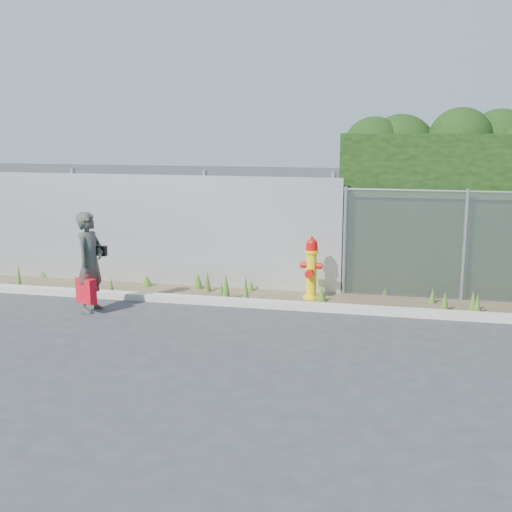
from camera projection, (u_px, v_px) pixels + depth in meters
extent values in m
plane|color=#333436|center=(256.00, 341.00, 9.54)|extent=(80.00, 80.00, 0.00)
cube|color=#ADA69C|center=(278.00, 305.00, 11.26)|extent=(16.00, 0.22, 0.12)
cube|color=#4E402C|center=(283.00, 299.00, 11.84)|extent=(16.00, 1.20, 0.01)
cone|color=#33591A|center=(147.00, 281.00, 12.71)|extent=(0.23, 0.23, 0.24)
cone|color=#33591A|center=(45.00, 269.00, 13.51)|extent=(0.23, 0.23, 0.35)
cone|color=#33591A|center=(95.00, 287.00, 12.23)|extent=(0.13, 0.13, 0.25)
cone|color=#33591A|center=(385.00, 291.00, 12.05)|extent=(0.12, 0.12, 0.18)
cone|color=#33591A|center=(246.00, 290.00, 11.53)|extent=(0.14, 0.14, 0.49)
cone|color=#33591A|center=(226.00, 287.00, 11.68)|extent=(0.17, 0.17, 0.51)
cone|color=#33591A|center=(111.00, 285.00, 12.19)|extent=(0.11, 0.11, 0.32)
cone|color=#33591A|center=(445.00, 302.00, 10.99)|extent=(0.16, 0.16, 0.35)
cone|color=#33591A|center=(207.00, 282.00, 12.30)|extent=(0.13, 0.13, 0.42)
cone|color=#33591A|center=(473.00, 302.00, 10.92)|extent=(0.17, 0.17, 0.38)
cone|color=#33591A|center=(477.00, 305.00, 10.82)|extent=(0.16, 0.16, 0.36)
cone|color=#33591A|center=(319.00, 286.00, 12.32)|extent=(0.14, 0.14, 0.23)
cone|color=#33591A|center=(198.00, 281.00, 12.51)|extent=(0.19, 0.19, 0.32)
cone|color=#33591A|center=(322.00, 295.00, 11.60)|extent=(0.20, 0.20, 0.29)
cone|color=#33591A|center=(19.00, 276.00, 12.57)|extent=(0.09, 0.09, 0.52)
cone|color=#33591A|center=(432.00, 296.00, 11.48)|extent=(0.12, 0.12, 0.30)
cone|color=#33591A|center=(251.00, 286.00, 12.37)|extent=(0.13, 0.13, 0.22)
cone|color=#33591A|center=(221.00, 291.00, 11.77)|extent=(0.11, 0.11, 0.32)
cube|color=silver|center=(130.00, 229.00, 12.88)|extent=(8.50, 0.08, 2.20)
cylinder|color=gray|center=(75.00, 224.00, 13.24)|extent=(0.10, 0.10, 2.30)
cylinder|color=gray|center=(205.00, 229.00, 12.66)|extent=(0.10, 0.10, 2.30)
cylinder|color=gray|center=(332.00, 233.00, 12.13)|extent=(0.10, 0.10, 2.30)
cylinder|color=gray|center=(345.00, 241.00, 11.99)|extent=(0.07, 0.07, 2.05)
cylinder|color=gray|center=(465.00, 246.00, 11.54)|extent=(0.07, 0.07, 2.05)
sphere|color=black|center=(374.00, 147.00, 12.46)|extent=(1.19, 1.19, 1.19)
sphere|color=black|center=(401.00, 150.00, 12.57)|extent=(1.38, 1.38, 1.38)
sphere|color=black|center=(461.00, 140.00, 12.02)|extent=(1.22, 1.22, 1.22)
sphere|color=black|center=(499.00, 141.00, 12.18)|extent=(1.23, 1.23, 1.23)
cylinder|color=yellow|center=(311.00, 298.00, 11.80)|extent=(0.29, 0.29, 0.06)
cylinder|color=yellow|center=(311.00, 276.00, 11.72)|extent=(0.19, 0.19, 0.88)
cylinder|color=yellow|center=(312.00, 251.00, 11.63)|extent=(0.25, 0.25, 0.05)
cylinder|color=#B20F0A|center=(312.00, 247.00, 11.61)|extent=(0.22, 0.22, 0.10)
sphere|color=#B20F0A|center=(312.00, 244.00, 11.60)|extent=(0.20, 0.20, 0.20)
cylinder|color=#B20F0A|center=(312.00, 238.00, 11.58)|extent=(0.05, 0.05, 0.05)
cylinder|color=#B20F0A|center=(304.00, 265.00, 11.71)|extent=(0.10, 0.11, 0.11)
cylinder|color=#B20F0A|center=(319.00, 266.00, 11.65)|extent=(0.10, 0.11, 0.11)
cylinder|color=#B20F0A|center=(310.00, 274.00, 11.57)|extent=(0.16, 0.12, 0.16)
imported|color=#0F5F4F|center=(90.00, 262.00, 10.93)|extent=(0.47, 0.67, 1.72)
cube|color=#B00A0A|center=(86.00, 291.00, 10.84)|extent=(0.38, 0.14, 0.43)
cylinder|color=#B00A0A|center=(85.00, 274.00, 10.78)|extent=(0.18, 0.02, 0.02)
cube|color=black|center=(100.00, 251.00, 11.09)|extent=(0.23, 0.10, 0.17)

